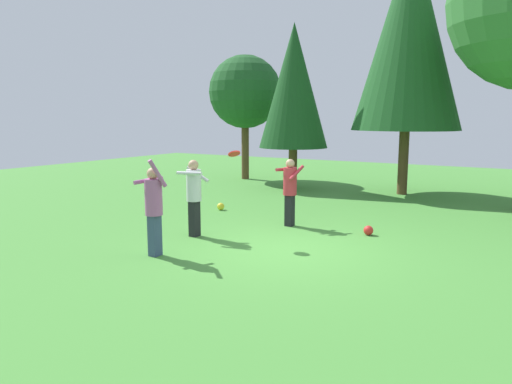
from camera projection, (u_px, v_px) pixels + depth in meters
ground_plane at (287, 249)px, 9.97m from camera, size 40.00×40.00×0.00m
person_thrower at (154, 203)px, 9.37m from camera, size 0.62×0.63×1.94m
person_catcher at (290, 187)px, 11.99m from camera, size 0.58×0.65×1.69m
person_bystander at (194, 191)px, 10.92m from camera, size 0.66×0.57×1.76m
frisbee at (234, 154)px, 10.43m from camera, size 0.36×0.36×0.15m
ball_red at (368, 230)px, 11.16m from camera, size 0.23×0.23×0.23m
ball_yellow at (221, 206)px, 14.19m from camera, size 0.21×0.21×0.21m
tree_left at (294, 86)px, 17.87m from camera, size 2.58×2.58×6.16m
tree_far_left at (245, 92)px, 20.84m from camera, size 3.15×3.15×5.38m
tree_center at (409, 33)px, 16.31m from camera, size 3.71×3.71×8.86m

